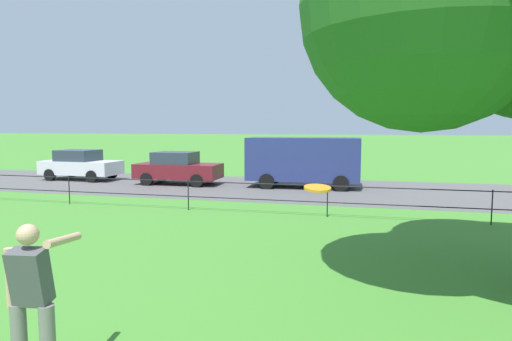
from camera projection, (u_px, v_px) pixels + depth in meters
street_strip at (287, 188)px, 19.28m from camera, size 80.00×7.65×0.01m
park_fence at (255, 192)px, 13.70m from camera, size 31.73×0.04×1.00m
person_thrower at (32, 299)px, 4.54m from camera, size 0.51×0.83×1.75m
frisbee at (318, 188)px, 4.31m from camera, size 0.36×0.36×0.06m
car_white_center at (80, 165)px, 22.36m from camera, size 4.05×1.92×1.54m
car_maroon_right at (178, 168)px, 20.65m from camera, size 4.02×1.85×1.54m
panel_van_left at (304, 159)px, 19.56m from camera, size 5.05×2.21×2.24m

